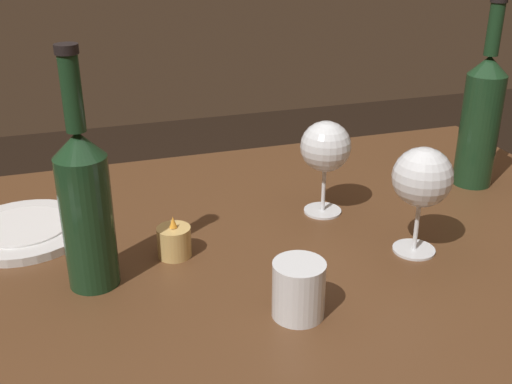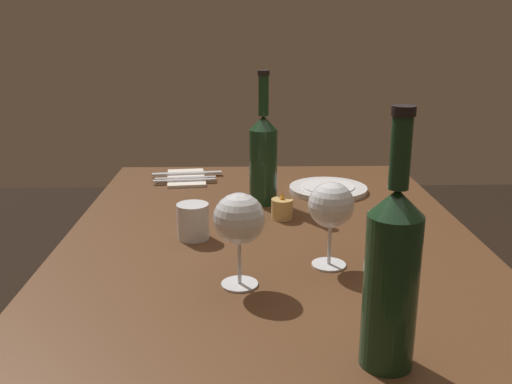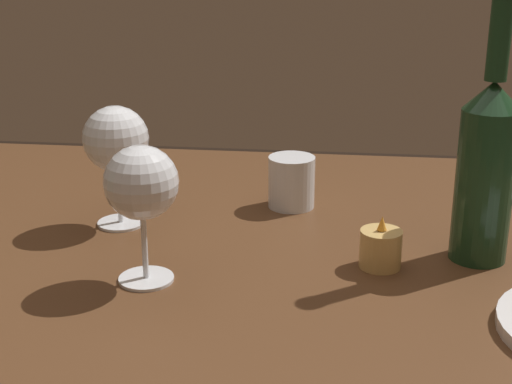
# 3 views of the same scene
# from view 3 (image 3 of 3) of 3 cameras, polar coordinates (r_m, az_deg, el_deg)

# --- Properties ---
(dining_table) EXTENTS (1.30, 0.90, 0.74)m
(dining_table) POSITION_cam_3_polar(r_m,az_deg,el_deg) (1.02, 1.27, -9.04)
(dining_table) COLOR #56351E
(dining_table) RESTS_ON ground
(wine_glass_left) EXTENTS (0.09, 0.09, 0.17)m
(wine_glass_left) POSITION_cam_3_polar(r_m,az_deg,el_deg) (0.87, -8.66, 0.51)
(wine_glass_left) COLOR white
(wine_glass_left) RESTS_ON dining_table
(wine_glass_right) EXTENTS (0.09, 0.09, 0.17)m
(wine_glass_right) POSITION_cam_3_polar(r_m,az_deg,el_deg) (1.05, -10.55, 3.83)
(wine_glass_right) COLOR white
(wine_glass_right) RESTS_ON dining_table
(wine_bottle_second) EXTENTS (0.07, 0.07, 0.34)m
(wine_bottle_second) POSITION_cam_3_polar(r_m,az_deg,el_deg) (0.96, 17.00, 2.00)
(wine_bottle_second) COLOR #19381E
(wine_bottle_second) RESTS_ON dining_table
(water_tumbler) EXTENTS (0.07, 0.07, 0.08)m
(water_tumbler) POSITION_cam_3_polar(r_m,az_deg,el_deg) (1.13, 2.69, 0.57)
(water_tumbler) COLOR white
(water_tumbler) RESTS_ON dining_table
(votive_candle) EXTENTS (0.05, 0.05, 0.07)m
(votive_candle) POSITION_cam_3_polar(r_m,az_deg,el_deg) (0.94, 9.39, -4.32)
(votive_candle) COLOR #DBB266
(votive_candle) RESTS_ON dining_table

